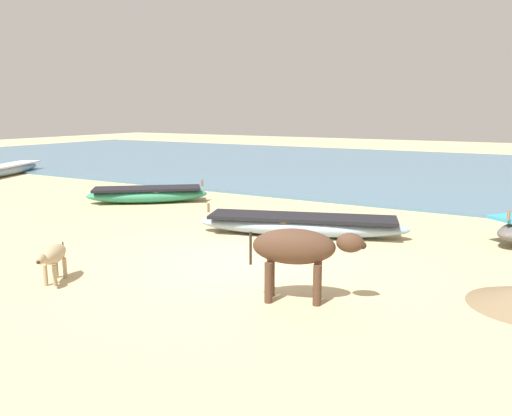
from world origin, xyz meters
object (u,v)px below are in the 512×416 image
fishing_boat_0 (302,225)px  calf_near_dun (53,256)px  fishing_boat_2 (148,194)px  fishing_boat_5 (6,170)px  cow_adult_dark (298,249)px

fishing_boat_0 → calf_near_dun: size_ratio=5.28×
fishing_boat_2 → fishing_boat_5: size_ratio=0.75×
fishing_boat_5 → cow_adult_dark: cow_adult_dark is taller
fishing_boat_0 → fishing_boat_2: bearing=-32.9°
fishing_boat_5 → calf_near_dun: size_ratio=5.03×
fishing_boat_0 → fishing_boat_2: (-5.65, 1.38, 0.01)m
fishing_boat_2 → cow_adult_dark: 8.78m
calf_near_dun → fishing_boat_0: bearing=128.4°
fishing_boat_0 → cow_adult_dark: cow_adult_dark is taller
fishing_boat_0 → cow_adult_dark: bearing=95.1°
cow_adult_dark → calf_near_dun: bearing=177.0°
fishing_boat_0 → calf_near_dun: 5.18m
fishing_boat_5 → cow_adult_dark: 18.06m
fishing_boat_0 → fishing_boat_5: fishing_boat_5 is taller
fishing_boat_5 → cow_adult_dark: bearing=44.7°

